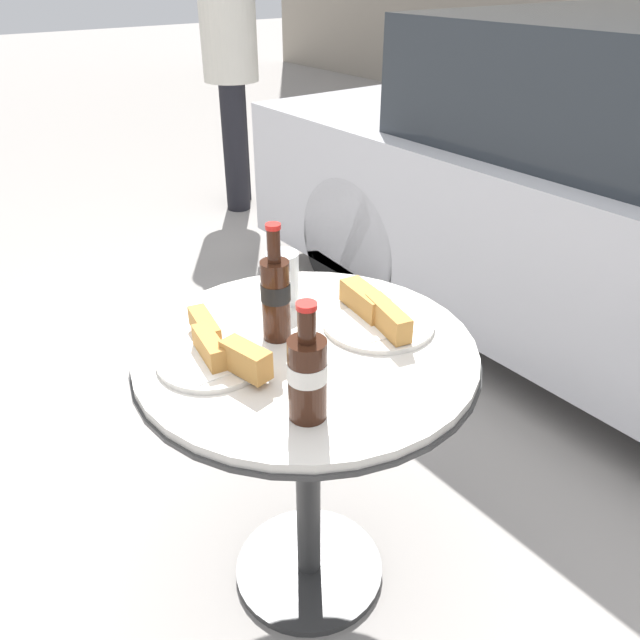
% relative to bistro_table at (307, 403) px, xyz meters
% --- Properties ---
extents(ground_plane, '(30.00, 30.00, 0.00)m').
position_rel_bistro_table_xyz_m(ground_plane, '(0.00, 0.00, -0.56)').
color(ground_plane, gray).
extents(bistro_table, '(0.73, 0.73, 0.72)m').
position_rel_bistro_table_xyz_m(bistro_table, '(0.00, 0.00, 0.00)').
color(bistro_table, '#333333').
rests_on(bistro_table, ground_plane).
extents(cola_bottle_left, '(0.07, 0.07, 0.23)m').
position_rel_bistro_table_xyz_m(cola_bottle_left, '(0.19, -0.13, 0.24)').
color(cola_bottle_left, '#33190F').
rests_on(cola_bottle_left, bistro_table).
extents(cola_bottle_right, '(0.06, 0.06, 0.26)m').
position_rel_bistro_table_xyz_m(cola_bottle_right, '(-0.07, -0.03, 0.26)').
color(cola_bottle_right, '#33190F').
rests_on(cola_bottle_right, bistro_table).
extents(drinking_glass, '(0.08, 0.08, 0.13)m').
position_rel_bistro_table_xyz_m(drinking_glass, '(-0.19, 0.07, 0.21)').
color(drinking_glass, silver).
rests_on(drinking_glass, bistro_table).
extents(lunch_plate_near, '(0.25, 0.25, 0.07)m').
position_rel_bistro_table_xyz_m(lunch_plate_near, '(0.02, 0.18, 0.18)').
color(lunch_plate_near, silver).
rests_on(lunch_plate_near, bistro_table).
extents(lunch_plate_far, '(0.29, 0.23, 0.07)m').
position_rel_bistro_table_xyz_m(lunch_plate_far, '(-0.06, -0.18, 0.18)').
color(lunch_plate_far, silver).
rests_on(lunch_plate_far, bistro_table).
extents(pedestrian, '(0.33, 0.33, 1.63)m').
position_rel_bistro_table_xyz_m(pedestrian, '(-2.62, 1.33, 0.36)').
color(pedestrian, black).
rests_on(pedestrian, ground_plane).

